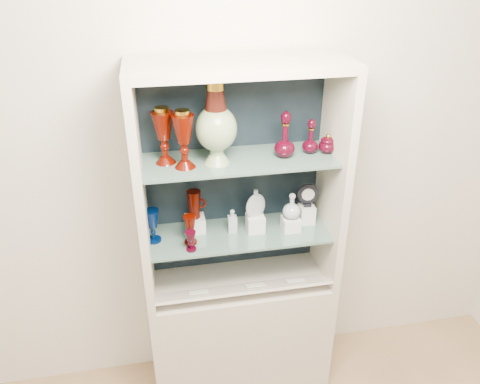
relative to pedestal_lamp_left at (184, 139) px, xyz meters
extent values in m
cube|color=silver|center=(0.26, 0.24, -0.21)|extent=(3.50, 0.02, 2.80)
cube|color=beige|center=(0.26, 0.02, -1.23)|extent=(1.00, 0.40, 0.75)
cube|color=black|center=(0.26, 0.21, -0.28)|extent=(0.98, 0.02, 1.15)
cube|color=beige|center=(-0.22, 0.02, -0.28)|extent=(0.04, 0.40, 1.15)
cube|color=beige|center=(0.74, 0.02, -0.28)|extent=(0.04, 0.40, 1.15)
cube|color=beige|center=(0.26, 0.02, 0.31)|extent=(1.00, 0.40, 0.04)
cube|color=slate|center=(0.26, 0.04, -0.56)|extent=(0.92, 0.34, 0.01)
cube|color=slate|center=(0.26, 0.04, -0.14)|extent=(0.92, 0.34, 0.01)
cube|color=beige|center=(0.26, -0.09, -0.83)|extent=(0.92, 0.17, 0.09)
cube|color=white|center=(0.02, -0.09, -0.81)|extent=(0.10, 0.06, 0.03)
cube|color=white|center=(0.54, -0.09, -0.81)|extent=(0.10, 0.06, 0.03)
cube|color=white|center=(0.32, -0.09, -0.81)|extent=(0.10, 0.06, 0.03)
cube|color=silver|center=(0.04, 0.11, -0.52)|extent=(0.10, 0.10, 0.08)
cube|color=silver|center=(0.35, 0.05, -0.51)|extent=(0.09, 0.09, 0.09)
cube|color=silver|center=(0.53, 0.02, -0.52)|extent=(0.09, 0.09, 0.07)
cube|color=silver|center=(0.64, 0.08, -0.51)|extent=(0.08, 0.08, 0.10)
camera|label=1|loc=(-0.12, -1.98, 0.78)|focal=35.00mm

